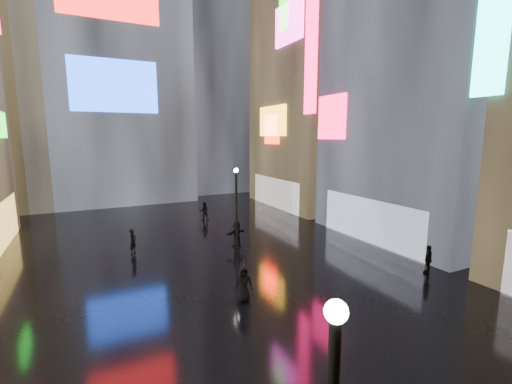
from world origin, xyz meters
TOP-DOWN VIEW (x-y plane):
  - ground at (0.00, 20.00)m, footprint 140.00×140.00m
  - building_right_mid at (15.98, 17.01)m, footprint 10.28×13.70m
  - building_right_far at (15.98, 30.00)m, footprint 10.28×12.00m
  - tower_main at (-3.00, 43.97)m, footprint 16.00×14.20m
  - tower_flank_right at (9.00, 46.00)m, footprint 12.00×12.00m
  - lamp_far at (2.47, 19.83)m, footprint 0.30×0.30m
  - pedestrian_3 at (9.89, 11.51)m, footprint 0.97×0.67m
  - pedestrian_4 at (-0.12, 12.98)m, footprint 0.88×0.68m
  - pedestrian_5 at (2.61, 20.14)m, footprint 1.61×0.87m
  - pedestrian_6 at (-3.70, 21.67)m, footprint 0.63×0.68m
  - pedestrian_7 at (2.87, 27.94)m, footprint 0.87×0.73m
  - umbrella_2 at (-0.12, 12.98)m, footprint 1.27×1.27m

SIDE VIEW (x-z plane):
  - ground at x=0.00m, z-range 0.00..0.00m
  - pedestrian_3 at x=9.89m, z-range 0.00..1.53m
  - pedestrian_6 at x=-3.70m, z-range 0.00..1.56m
  - pedestrian_7 at x=2.87m, z-range 0.00..1.59m
  - pedestrian_4 at x=-0.12m, z-range 0.00..1.59m
  - pedestrian_5 at x=2.61m, z-range 0.00..1.66m
  - umbrella_2 at x=-0.12m, z-range 1.59..2.41m
  - lamp_far at x=2.47m, z-range 0.34..5.54m
  - building_right_far at x=15.98m, z-range -0.02..27.98m
  - building_right_mid at x=15.98m, z-range -0.01..29.99m
  - tower_flank_right at x=9.00m, z-range 0.00..34.00m
  - tower_main at x=-3.00m, z-range 0.01..42.01m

